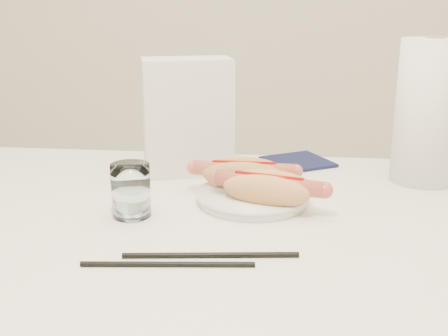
# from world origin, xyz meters

# --- Properties ---
(table) EXTENTS (1.20, 0.80, 0.75)m
(table) POSITION_xyz_m (0.00, 0.00, 0.69)
(table) COLOR white
(table) RESTS_ON ground
(plate) EXTENTS (0.24, 0.24, 0.02)m
(plate) POSITION_xyz_m (0.06, 0.07, 0.76)
(plate) COLOR white
(plate) RESTS_ON table
(hotdog_left) EXTENTS (0.19, 0.08, 0.05)m
(hotdog_left) POSITION_xyz_m (0.04, 0.12, 0.79)
(hotdog_left) COLOR tan
(hotdog_left) RESTS_ON plate
(hotdog_right) EXTENTS (0.19, 0.11, 0.05)m
(hotdog_right) POSITION_xyz_m (0.09, 0.04, 0.79)
(hotdog_right) COLOR #DF9757
(hotdog_right) RESTS_ON plate
(water_glass) EXTENTS (0.07, 0.07, 0.09)m
(water_glass) POSITION_xyz_m (-0.14, -0.01, 0.80)
(water_glass) COLOR white
(water_glass) RESTS_ON table
(chopstick_near) EXTENTS (0.24, 0.03, 0.01)m
(chopstick_near) POSITION_xyz_m (-0.04, -0.19, 0.75)
(chopstick_near) COLOR black
(chopstick_near) RESTS_ON table
(chopstick_far) EXTENTS (0.25, 0.04, 0.01)m
(chopstick_far) POSITION_xyz_m (0.01, -0.16, 0.75)
(chopstick_far) COLOR black
(chopstick_far) RESTS_ON table
(napkin_box) EXTENTS (0.20, 0.15, 0.24)m
(napkin_box) POSITION_xyz_m (-0.09, 0.25, 0.87)
(napkin_box) COLOR silver
(napkin_box) RESTS_ON table
(navy_napkin) EXTENTS (0.18, 0.18, 0.01)m
(navy_napkin) POSITION_xyz_m (0.14, 0.34, 0.75)
(navy_napkin) COLOR #111638
(navy_napkin) RESTS_ON table
(paper_towel_roll) EXTENTS (0.16, 0.16, 0.28)m
(paper_towel_roll) POSITION_xyz_m (0.39, 0.24, 0.89)
(paper_towel_roll) COLOR white
(paper_towel_roll) RESTS_ON table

